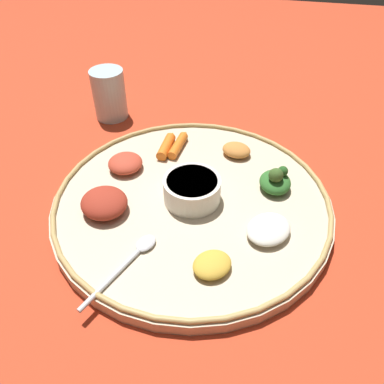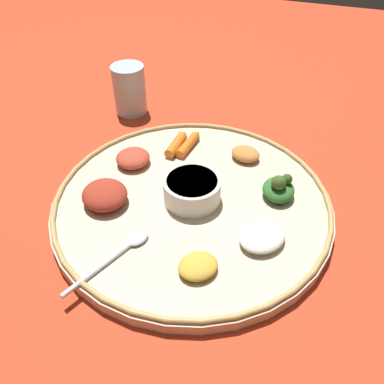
{
  "view_description": "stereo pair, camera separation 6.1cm",
  "coord_description": "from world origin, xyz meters",
  "px_view_note": "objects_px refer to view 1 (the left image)",
  "views": [
    {
      "loc": [
        0.44,
        0.09,
        0.44
      ],
      "look_at": [
        0.0,
        0.0,
        0.03
      ],
      "focal_mm": 35.99,
      "sensor_mm": 36.0,
      "label": 1
    },
    {
      "loc": [
        0.42,
        0.15,
        0.44
      ],
      "look_at": [
        0.0,
        0.0,
        0.03
      ],
      "focal_mm": 35.99,
      "sensor_mm": 36.0,
      "label": 2
    }
  ],
  "objects_px": {
    "center_bowl": "(192,189)",
    "carrot_outer": "(167,145)",
    "spoon": "(131,258)",
    "carrot_near_spoon": "(179,144)",
    "greens_pile": "(276,181)",
    "drinking_glass": "(110,97)"
  },
  "relations": [
    {
      "from": "center_bowl",
      "to": "carrot_outer",
      "type": "distance_m",
      "value": 0.15
    },
    {
      "from": "carrot_outer",
      "to": "center_bowl",
      "type": "bearing_deg",
      "value": 30.51
    },
    {
      "from": "spoon",
      "to": "carrot_near_spoon",
      "type": "bearing_deg",
      "value": 179.45
    },
    {
      "from": "greens_pile",
      "to": "carrot_near_spoon",
      "type": "distance_m",
      "value": 0.2
    },
    {
      "from": "spoon",
      "to": "carrot_outer",
      "type": "bearing_deg",
      "value": -176.03
    },
    {
      "from": "center_bowl",
      "to": "drinking_glass",
      "type": "height_order",
      "value": "drinking_glass"
    },
    {
      "from": "center_bowl",
      "to": "carrot_outer",
      "type": "relative_size",
      "value": 1.13
    },
    {
      "from": "carrot_near_spoon",
      "to": "center_bowl",
      "type": "bearing_deg",
      "value": 21.63
    },
    {
      "from": "carrot_near_spoon",
      "to": "spoon",
      "type": "bearing_deg",
      "value": -0.55
    },
    {
      "from": "spoon",
      "to": "greens_pile",
      "type": "distance_m",
      "value": 0.26
    },
    {
      "from": "center_bowl",
      "to": "carrot_near_spoon",
      "type": "height_order",
      "value": "center_bowl"
    },
    {
      "from": "greens_pile",
      "to": "spoon",
      "type": "bearing_deg",
      "value": -44.04
    },
    {
      "from": "carrot_near_spoon",
      "to": "drinking_glass",
      "type": "distance_m",
      "value": 0.21
    },
    {
      "from": "center_bowl",
      "to": "spoon",
      "type": "xyz_separation_m",
      "value": [
        0.14,
        -0.06,
        -0.02
      ]
    },
    {
      "from": "spoon",
      "to": "drinking_glass",
      "type": "relative_size",
      "value": 1.34
    },
    {
      "from": "center_bowl",
      "to": "drinking_glass",
      "type": "bearing_deg",
      "value": -136.99
    },
    {
      "from": "center_bowl",
      "to": "spoon",
      "type": "relative_size",
      "value": 0.64
    },
    {
      "from": "carrot_outer",
      "to": "drinking_glass",
      "type": "bearing_deg",
      "value": -127.87
    },
    {
      "from": "carrot_outer",
      "to": "drinking_glass",
      "type": "distance_m",
      "value": 0.2
    },
    {
      "from": "carrot_near_spoon",
      "to": "carrot_outer",
      "type": "distance_m",
      "value": 0.02
    },
    {
      "from": "greens_pile",
      "to": "carrot_outer",
      "type": "distance_m",
      "value": 0.21
    },
    {
      "from": "carrot_outer",
      "to": "drinking_glass",
      "type": "relative_size",
      "value": 0.77
    }
  ]
}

